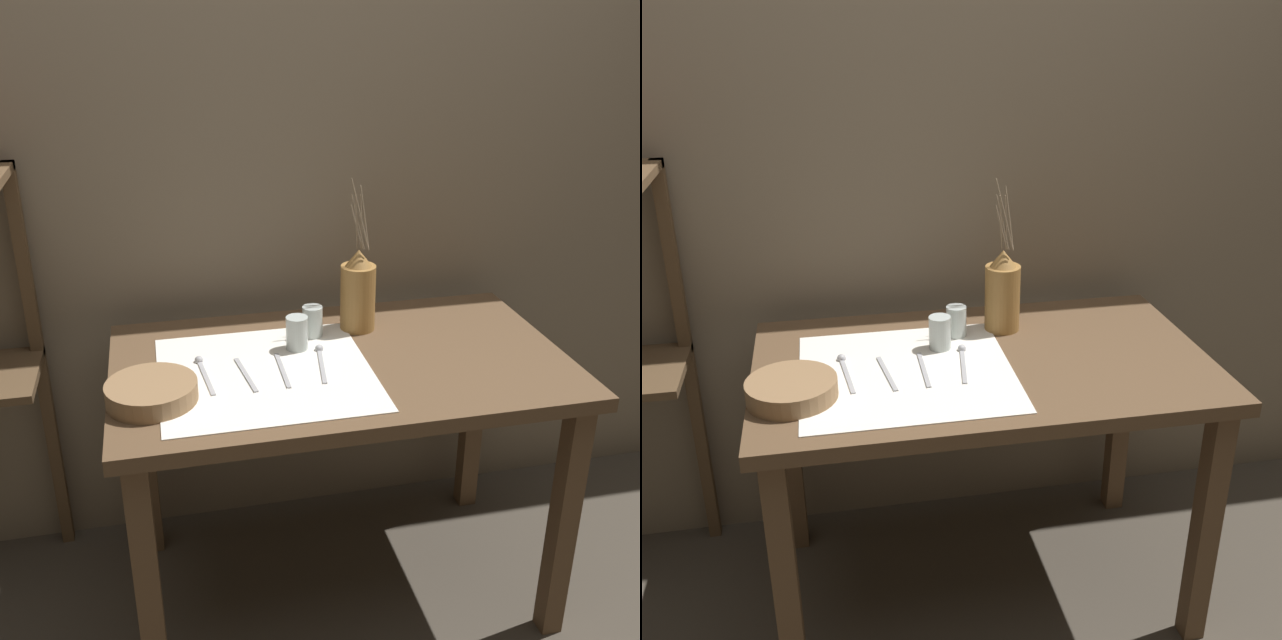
% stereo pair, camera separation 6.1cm
% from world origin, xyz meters
% --- Properties ---
extents(ground_plane, '(12.00, 12.00, 0.00)m').
position_xyz_m(ground_plane, '(0.00, 0.00, 0.00)').
color(ground_plane, '#473F35').
extents(stone_wall_back, '(7.00, 0.06, 2.40)m').
position_xyz_m(stone_wall_back, '(0.00, 0.48, 1.20)').
color(stone_wall_back, '#7A6B56').
rests_on(stone_wall_back, ground_plane).
extents(wooden_table, '(1.23, 0.73, 0.79)m').
position_xyz_m(wooden_table, '(0.00, 0.00, 0.68)').
color(wooden_table, brown).
rests_on(wooden_table, ground_plane).
extents(linen_cloth, '(0.55, 0.54, 0.00)m').
position_xyz_m(linen_cloth, '(-0.21, -0.04, 0.79)').
color(linen_cloth, white).
rests_on(linen_cloth, wooden_table).
extents(pitcher_with_flowers, '(0.10, 0.10, 0.45)m').
position_xyz_m(pitcher_with_flowers, '(0.10, 0.18, 0.90)').
color(pitcher_with_flowers, olive).
rests_on(pitcher_with_flowers, wooden_table).
extents(wooden_bowl, '(0.22, 0.22, 0.05)m').
position_xyz_m(wooden_bowl, '(-0.50, -0.13, 0.81)').
color(wooden_bowl, '#8E6B47').
rests_on(wooden_bowl, wooden_table).
extents(glass_tumbler_near, '(0.06, 0.06, 0.09)m').
position_xyz_m(glass_tumbler_near, '(-0.10, 0.08, 0.84)').
color(glass_tumbler_near, '#B7C1BC').
rests_on(glass_tumbler_near, wooden_table).
extents(glass_tumbler_far, '(0.06, 0.06, 0.09)m').
position_xyz_m(glass_tumbler_far, '(-0.04, 0.16, 0.84)').
color(glass_tumbler_far, '#B7C1BC').
rests_on(glass_tumbler_far, wooden_table).
extents(spoon_outer, '(0.04, 0.21, 0.02)m').
position_xyz_m(spoon_outer, '(-0.37, 0.02, 0.79)').
color(spoon_outer, '#A8A8AD').
rests_on(spoon_outer, wooden_table).
extents(fork_inner, '(0.04, 0.20, 0.00)m').
position_xyz_m(fork_inner, '(-0.26, -0.05, 0.79)').
color(fork_inner, '#A8A8AD').
rests_on(fork_inner, wooden_table).
extents(fork_outer, '(0.01, 0.20, 0.00)m').
position_xyz_m(fork_outer, '(-0.17, -0.04, 0.79)').
color(fork_outer, '#A8A8AD').
rests_on(fork_outer, wooden_table).
extents(spoon_inner, '(0.05, 0.21, 0.02)m').
position_xyz_m(spoon_inner, '(-0.05, 0.02, 0.79)').
color(spoon_inner, '#A8A8AD').
rests_on(spoon_inner, wooden_table).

